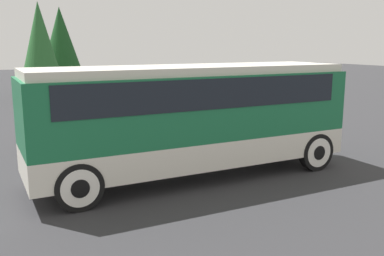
% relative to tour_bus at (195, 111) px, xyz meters
% --- Properties ---
extents(ground_plane, '(120.00, 120.00, 0.00)m').
position_rel_tour_bus_xyz_m(ground_plane, '(-0.10, -0.00, -1.94)').
color(ground_plane, '#2D2D30').
extents(tour_bus, '(9.21, 2.57, 3.21)m').
position_rel_tour_bus_xyz_m(tour_bus, '(0.00, 0.00, 0.00)').
color(tour_bus, silver).
rests_on(tour_bus, ground_plane).
extents(parked_car_near, '(4.52, 1.85, 1.48)m').
position_rel_tour_bus_xyz_m(parked_car_near, '(1.78, 8.43, -1.20)').
color(parked_car_near, '#BCBCC1').
rests_on(parked_car_near, ground_plane).
extents(parked_car_mid, '(4.10, 1.81, 1.26)m').
position_rel_tour_bus_xyz_m(parked_car_mid, '(-1.51, 5.26, -1.30)').
color(parked_car_mid, black).
rests_on(parked_car_mid, ground_plane).
extents(tree_center, '(2.42, 2.42, 6.63)m').
position_rel_tour_bus_xyz_m(tree_center, '(-1.30, 20.38, 2.33)').
color(tree_center, brown).
rests_on(tree_center, ground_plane).
extents(tree_right, '(2.87, 2.87, 6.67)m').
position_rel_tour_bus_xyz_m(tree_right, '(0.85, 24.57, 2.38)').
color(tree_right, brown).
rests_on(tree_right, ground_plane).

